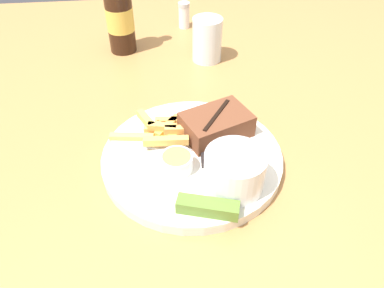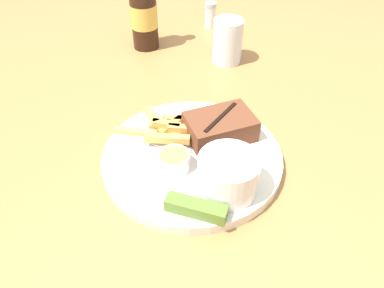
% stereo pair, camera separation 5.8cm
% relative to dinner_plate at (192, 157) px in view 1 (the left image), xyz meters
% --- Properties ---
extents(dining_table, '(1.55, 1.46, 0.74)m').
position_rel_dinner_plate_xyz_m(dining_table, '(0.00, 0.00, -0.07)').
color(dining_table, '#A87542').
rests_on(dining_table, ground_plane).
extents(dinner_plate, '(0.29, 0.29, 0.02)m').
position_rel_dinner_plate_xyz_m(dinner_plate, '(0.00, 0.00, 0.00)').
color(dinner_plate, silver).
rests_on(dinner_plate, dining_table).
extents(steak_portion, '(0.13, 0.11, 0.04)m').
position_rel_dinner_plate_xyz_m(steak_portion, '(0.05, 0.04, 0.03)').
color(steak_portion, brown).
rests_on(steak_portion, dinner_plate).
extents(fries_pile, '(0.15, 0.09, 0.02)m').
position_rel_dinner_plate_xyz_m(fries_pile, '(-0.04, 0.05, 0.02)').
color(fries_pile, '#E8A84E').
rests_on(fries_pile, dinner_plate).
extents(coleslaw_cup, '(0.09, 0.09, 0.06)m').
position_rel_dinner_plate_xyz_m(coleslaw_cup, '(0.05, -0.07, 0.04)').
color(coleslaw_cup, white).
rests_on(coleslaw_cup, dinner_plate).
extents(dipping_sauce_cup, '(0.05, 0.05, 0.03)m').
position_rel_dinner_plate_xyz_m(dipping_sauce_cup, '(-0.03, -0.03, 0.02)').
color(dipping_sauce_cup, silver).
rests_on(dipping_sauce_cup, dinner_plate).
extents(pickle_spear, '(0.09, 0.05, 0.02)m').
position_rel_dinner_plate_xyz_m(pickle_spear, '(0.01, -0.12, 0.02)').
color(pickle_spear, '#567A2D').
rests_on(pickle_spear, dinner_plate).
extents(fork_utensil, '(0.13, 0.06, 0.00)m').
position_rel_dinner_plate_xyz_m(fork_utensil, '(-0.07, 0.03, 0.01)').
color(fork_utensil, '#B7B7BC').
rests_on(fork_utensil, dinner_plate).
extents(knife_utensil, '(0.03, 0.17, 0.01)m').
position_rel_dinner_plate_xyz_m(knife_utensil, '(0.02, 0.03, 0.01)').
color(knife_utensil, '#B7B7BC').
rests_on(knife_utensil, dinner_plate).
extents(beer_bottle, '(0.06, 0.06, 0.22)m').
position_rel_dinner_plate_xyz_m(beer_bottle, '(-0.12, 0.40, 0.07)').
color(beer_bottle, black).
rests_on(beer_bottle, dining_table).
extents(drinking_glass, '(0.07, 0.07, 0.10)m').
position_rel_dinner_plate_xyz_m(drinking_glass, '(0.07, 0.33, 0.04)').
color(drinking_glass, silver).
rests_on(drinking_glass, dining_table).
extents(salt_shaker, '(0.03, 0.03, 0.07)m').
position_rel_dinner_plate_xyz_m(salt_shaker, '(0.04, 0.51, 0.02)').
color(salt_shaker, white).
rests_on(salt_shaker, dining_table).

